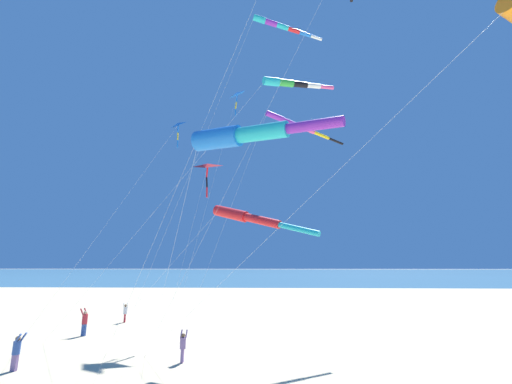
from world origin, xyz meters
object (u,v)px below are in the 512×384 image
at_px(kite_windsock_small_distant, 247,217).
at_px(kite_windsock_red_high_left, 290,84).
at_px(kite_delta_yellow_midlevel, 237,95).
at_px(kite_windsock_black_fish_shape, 241,135).
at_px(kite_windsock_blue_topmost, 295,125).
at_px(person_bystander_far, 17,350).
at_px(kite_delta_long_streamer_right, 207,166).
at_px(kite_windsock_purple_drifting, 279,26).
at_px(person_child_green_jacket, 125,312).
at_px(person_child_grey_jacket, 183,345).
at_px(kite_delta_long_streamer_left, 177,125).
at_px(person_adult_flyer, 85,321).

height_order(kite_windsock_small_distant, kite_windsock_red_high_left, kite_windsock_red_high_left).
bearing_deg(kite_delta_yellow_midlevel, kite_windsock_black_fish_shape, -173.53).
bearing_deg(kite_windsock_small_distant, kite_windsock_red_high_left, -82.62).
distance_m(kite_windsock_black_fish_shape, kite_windsock_blue_topmost, 12.85).
height_order(kite_delta_yellow_midlevel, kite_windsock_blue_topmost, kite_delta_yellow_midlevel).
bearing_deg(person_bystander_far, kite_windsock_red_high_left, -77.86).
bearing_deg(kite_delta_long_streamer_right, kite_windsock_purple_drifting, -128.07).
distance_m(person_child_green_jacket, kite_windsock_red_high_left, 21.28).
bearing_deg(kite_windsock_small_distant, kite_windsock_purple_drifting, -42.89).
bearing_deg(kite_delta_yellow_midlevel, person_child_green_jacket, 104.03).
relative_size(person_child_grey_jacket, person_bystander_far, 0.91).
xyz_separation_m(kite_delta_long_streamer_right, kite_windsock_blue_topmost, (-1.21, -6.63, 2.73)).
bearing_deg(kite_windsock_red_high_left, kite_windsock_small_distant, 97.38).
relative_size(person_child_grey_jacket, kite_windsock_red_high_left, 0.08).
xyz_separation_m(person_bystander_far, kite_windsock_red_high_left, (2.66, -12.37, 14.14)).
distance_m(person_child_grey_jacket, kite_windsock_small_distant, 6.90).
distance_m(kite_windsock_black_fish_shape, kite_delta_long_streamer_left, 12.65).
bearing_deg(kite_windsock_small_distant, person_child_green_jacket, 46.61).
height_order(kite_delta_long_streamer_right, kite_windsock_small_distant, kite_delta_long_streamer_right).
xyz_separation_m(kite_windsock_purple_drifting, kite_windsock_red_high_left, (-1.78, -0.53, -5.43)).
distance_m(kite_delta_long_streamer_left, kite_windsock_red_high_left, 8.66).
distance_m(kite_delta_long_streamer_right, kite_windsock_small_distant, 8.65).
xyz_separation_m(kite_delta_long_streamer_left, kite_windsock_small_distant, (-4.10, -5.26, -7.17)).
height_order(person_child_grey_jacket, kite_windsock_blue_topmost, kite_windsock_blue_topmost).
bearing_deg(kite_windsock_small_distant, person_adult_flyer, 66.39).
bearing_deg(person_adult_flyer, kite_windsock_purple_drifting, -101.64).
relative_size(person_child_green_jacket, kite_windsock_red_high_left, 0.09).
bearing_deg(kite_delta_yellow_midlevel, kite_delta_long_streamer_left, 156.41).
xyz_separation_m(person_child_green_jacket, kite_delta_long_streamer_right, (-3.42, -6.86, 10.93)).
distance_m(kite_delta_yellow_midlevel, kite_windsock_red_high_left, 13.60).
distance_m(person_adult_flyer, kite_delta_long_streamer_left, 14.34).
relative_size(person_adult_flyer, person_child_grey_jacket, 1.19).
xyz_separation_m(person_child_green_jacket, person_bystander_far, (-12.09, -0.42, 0.03)).
height_order(kite_delta_yellow_midlevel, kite_delta_long_streamer_left, kite_delta_yellow_midlevel).
bearing_deg(person_child_grey_jacket, kite_windsock_black_fish_shape, -149.79).
bearing_deg(kite_windsock_blue_topmost, person_child_green_jacket, 71.06).
distance_m(kite_delta_yellow_midlevel, kite_windsock_blue_topmost, 10.49).
bearing_deg(kite_windsock_purple_drifting, kite_windsock_red_high_left, -163.43).
distance_m(person_adult_flyer, person_child_grey_jacket, 9.63).
bearing_deg(kite_delta_long_streamer_right, person_adult_flyer, 102.22).
distance_m(person_bystander_far, kite_delta_long_streamer_left, 15.47).
xyz_separation_m(kite_windsock_small_distant, kite_windsock_purple_drifting, (2.10, -1.95, 13.45)).
xyz_separation_m(person_child_grey_jacket, kite_delta_long_streamer_right, (7.14, 0.50, 10.98)).
distance_m(person_child_green_jacket, kite_windsock_blue_topmost, 19.75).
height_order(person_adult_flyer, person_child_green_jacket, person_adult_flyer).
height_order(person_adult_flyer, kite_delta_long_streamer_left, kite_delta_long_streamer_left).
distance_m(person_child_grey_jacket, kite_windsock_purple_drifting, 20.45).
relative_size(kite_windsock_black_fish_shape, kite_windsock_red_high_left, 0.62).
xyz_separation_m(kite_windsock_black_fish_shape, kite_windsock_small_distant, (6.16, 0.17, -2.14)).
height_order(person_child_green_jacket, kite_windsock_red_high_left, kite_windsock_red_high_left).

